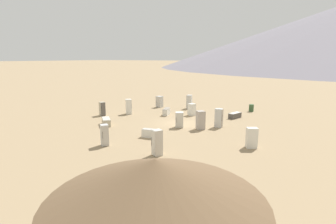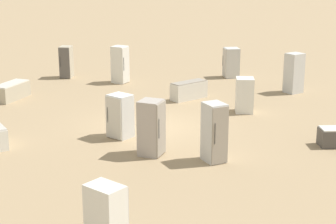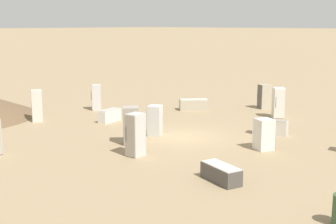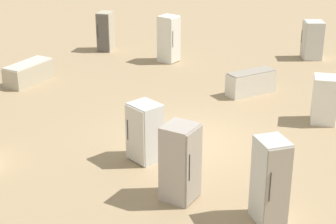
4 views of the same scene
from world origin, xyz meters
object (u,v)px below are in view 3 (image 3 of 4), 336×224
object	(u,v)px
discarded_fridge_3	(37,106)
discarded_fridge_10	(96,97)
discarded_fridge_5	(270,127)
discarded_fridge_4	(110,116)
discarded_fridge_14	(221,173)
discarded_fridge_8	(264,97)
discarded_fridge_9	(155,120)
discarded_fridge_13	(135,135)
discarded_fridge_0	(264,134)
discarded_fridge_6	(131,126)
discarded_fridge_1	(278,103)
discarded_fridge_2	(194,105)

from	to	relation	value
discarded_fridge_3	discarded_fridge_10	xyz separation A→B (m)	(-4.64, -0.36, -0.08)
discarded_fridge_5	discarded_fridge_10	bearing A→B (deg)	-100.32
discarded_fridge_4	discarded_fridge_14	world-z (taller)	discarded_fridge_4
discarded_fridge_4	discarded_fridge_10	distance (m)	4.03
discarded_fridge_8	discarded_fridge_9	distance (m)	10.38
discarded_fridge_9	discarded_fridge_13	xyz separation A→B (m)	(3.29, 2.07, 0.17)
discarded_fridge_0	discarded_fridge_9	bearing A→B (deg)	-142.10
discarded_fridge_6	discarded_fridge_8	bearing A→B (deg)	-136.00
discarded_fridge_8	discarded_fridge_9	size ratio (longest dim) A/B	1.06
discarded_fridge_5	discarded_fridge_14	world-z (taller)	discarded_fridge_5
discarded_fridge_14	discarded_fridge_13	bearing A→B (deg)	-75.36
discarded_fridge_0	discarded_fridge_4	xyz separation A→B (m)	(0.80, -9.77, -0.34)
discarded_fridge_8	discarded_fridge_13	world-z (taller)	discarded_fridge_13
discarded_fridge_1	discarded_fridge_6	world-z (taller)	discarded_fridge_1
discarded_fridge_1	discarded_fridge_5	world-z (taller)	discarded_fridge_1
discarded_fridge_5	discarded_fridge_1	bearing A→B (deg)	-173.12
discarded_fridge_3	discarded_fridge_2	bearing A→B (deg)	2.85
discarded_fridge_1	discarded_fridge_9	size ratio (longest dim) A/B	1.20
discarded_fridge_0	discarded_fridge_4	distance (m)	9.81
discarded_fridge_0	discarded_fridge_1	bearing A→B (deg)	139.48
discarded_fridge_14	discarded_fridge_10	bearing A→B (deg)	-94.94
discarded_fridge_1	discarded_fridge_6	bearing A→B (deg)	37.86
discarded_fridge_1	discarded_fridge_3	world-z (taller)	discarded_fridge_3
discarded_fridge_9	discarded_fridge_13	bearing A→B (deg)	-177.66
discarded_fridge_4	discarded_fridge_9	bearing A→B (deg)	162.15
discarded_fridge_4	discarded_fridge_10	bearing A→B (deg)	-37.94
discarded_fridge_10	discarded_fridge_13	distance (m)	11.35
discarded_fridge_8	discarded_fridge_10	xyz separation A→B (m)	(7.97, -7.80, 0.03)
discarded_fridge_0	discarded_fridge_4	bearing A→B (deg)	-151.05
discarded_fridge_5	discarded_fridge_8	bearing A→B (deg)	-164.34
discarded_fridge_9	discarded_fridge_8	bearing A→B (deg)	-30.22
discarded_fridge_3	discarded_fridge_6	bearing A→B (deg)	-60.24
discarded_fridge_2	discarded_fridge_4	world-z (taller)	discarded_fridge_4
discarded_fridge_9	discarded_fridge_10	xyz separation A→B (m)	(-2.41, -7.74, 0.08)
discarded_fridge_6	discarded_fridge_8	xyz separation A→B (m)	(-12.43, -0.40, -0.08)
discarded_fridge_4	discarded_fridge_9	world-z (taller)	discarded_fridge_9
discarded_fridge_3	discarded_fridge_6	xyz separation A→B (m)	(-0.17, 7.84, -0.03)
discarded_fridge_3	discarded_fridge_10	bearing A→B (deg)	32.94
discarded_fridge_1	discarded_fridge_2	distance (m)	5.61
discarded_fridge_5	discarded_fridge_6	size ratio (longest dim) A/B	1.01
discarded_fridge_8	discarded_fridge_13	distance (m)	13.81
discarded_fridge_5	discarded_fridge_8	world-z (taller)	discarded_fridge_8
discarded_fridge_4	discarded_fridge_8	xyz separation A→B (m)	(-9.82, 4.25, 0.45)
discarded_fridge_4	discarded_fridge_8	bearing A→B (deg)	-123.74
discarded_fridge_13	discarded_fridge_3	bearing A→B (deg)	-12.12
discarded_fridge_1	discarded_fridge_13	xyz separation A→B (m)	(11.54, -0.26, 0.01)
discarded_fridge_2	discarded_fridge_5	world-z (taller)	discarded_fridge_5
discarded_fridge_6	discarded_fridge_4	bearing A→B (deg)	-77.13
discarded_fridge_0	discarded_fridge_13	size ratio (longest dim) A/B	0.76
discarded_fridge_5	discarded_fridge_13	distance (m)	7.71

